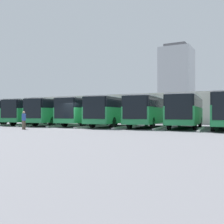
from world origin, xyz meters
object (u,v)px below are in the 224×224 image
at_px(bus_3, 114,111).
at_px(bus_2, 149,110).
at_px(bus_5, 59,111).
at_px(bus_4, 87,111).
at_px(bus_7, 15,111).
at_px(pedestrian, 24,120).
at_px(bus_6, 37,111).
at_px(bus_1, 186,110).

bearing_deg(bus_3, bus_2, -178.78).
height_order(bus_2, bus_5, same).
bearing_deg(bus_4, bus_7, -4.93).
bearing_deg(bus_7, pedestrian, 133.62).
height_order(bus_6, pedestrian, bus_6).
bearing_deg(pedestrian, bus_6, -150.61).
xyz_separation_m(bus_4, bus_5, (3.85, 0.43, 0.00)).
bearing_deg(bus_2, bus_4, -6.56).
bearing_deg(pedestrian, bus_3, 144.25).
height_order(bus_3, pedestrian, bus_3).
bearing_deg(bus_1, bus_3, -2.25).
distance_m(bus_2, bus_4, 7.71).
relative_size(bus_1, bus_5, 1.00).
bearing_deg(bus_3, bus_5, -7.39).
height_order(bus_2, bus_7, same).
distance_m(bus_2, bus_6, 15.42).
distance_m(bus_3, pedestrian, 9.96).
bearing_deg(bus_3, bus_7, -7.29).
distance_m(bus_1, bus_5, 15.43).
bearing_deg(bus_1, bus_7, -5.61).
xyz_separation_m(bus_5, bus_6, (3.85, -0.33, 0.00)).
bearing_deg(bus_4, bus_2, 173.44).
bearing_deg(bus_2, bus_5, -4.50).
height_order(bus_6, bus_7, same).
height_order(bus_2, pedestrian, bus_2).
height_order(bus_1, bus_6, same).
xyz_separation_m(bus_2, pedestrian, (8.54, 9.28, -0.88)).
xyz_separation_m(bus_2, bus_4, (7.71, 0.03, 0.00)).
height_order(bus_4, bus_7, same).
bearing_deg(bus_7, bus_4, 175.07).
bearing_deg(bus_6, bus_3, 171.19).
xyz_separation_m(bus_3, bus_4, (3.85, -0.51, 0.00)).
distance_m(bus_1, bus_6, 19.27).
bearing_deg(bus_5, bus_6, -11.64).
height_order(bus_5, bus_7, same).
relative_size(bus_4, bus_7, 1.00).
bearing_deg(bus_1, bus_6, -6.18).
relative_size(bus_3, bus_7, 1.00).
distance_m(bus_1, bus_3, 7.73).
bearing_deg(bus_4, bus_1, 173.71).
xyz_separation_m(bus_5, bus_7, (7.71, -0.06, 0.00)).
bearing_deg(bus_5, pedestrian, 102.13).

